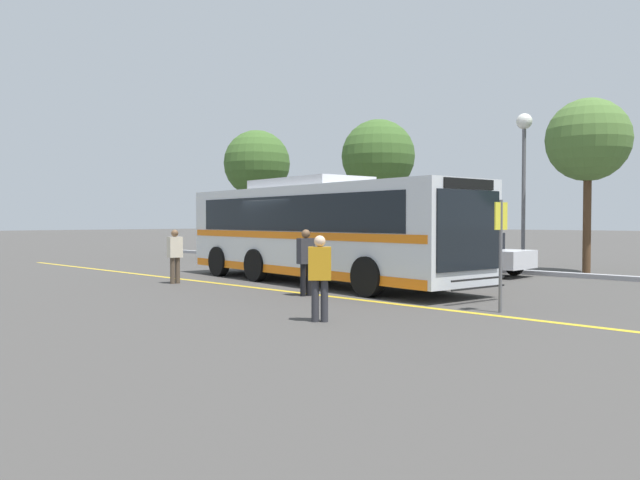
# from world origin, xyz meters

# --- Properties ---
(ground_plane) EXTENTS (220.00, 220.00, 0.00)m
(ground_plane) POSITION_xyz_m (0.00, 0.00, 0.00)
(ground_plane) COLOR #423F3D
(lane_strip_0) EXTENTS (31.00, 0.20, 0.01)m
(lane_strip_0) POSITION_xyz_m (1.20, -2.09, 0.00)
(lane_strip_0) COLOR gold
(lane_strip_0) RESTS_ON ground_plane
(curb_strip) EXTENTS (39.00, 0.36, 0.15)m
(curb_strip) POSITION_xyz_m (1.20, 7.32, 0.07)
(curb_strip) COLOR #99999E
(curb_strip) RESTS_ON ground_plane
(transit_bus) EXTENTS (11.51, 3.93, 3.15)m
(transit_bus) POSITION_xyz_m (1.19, 0.12, 1.64)
(transit_bus) COLOR silver
(transit_bus) RESTS_ON ground_plane
(parked_car_0) EXTENTS (4.71, 1.91, 1.38)m
(parked_car_0) POSITION_xyz_m (-9.14, 5.46, 0.70)
(parked_car_0) COLOR #4C3823
(parked_car_0) RESTS_ON ground_plane
(parked_car_1) EXTENTS (4.06, 2.09, 1.27)m
(parked_car_1) POSITION_xyz_m (-2.62, 5.61, 0.65)
(parked_car_1) COLOR olive
(parked_car_1) RESTS_ON ground_plane
(parked_car_2) EXTENTS (4.28, 1.96, 1.46)m
(parked_car_2) POSITION_xyz_m (2.87, 5.77, 0.73)
(parked_car_2) COLOR silver
(parked_car_2) RESTS_ON ground_plane
(pedestrian_0) EXTENTS (0.24, 0.43, 1.61)m
(pedestrian_0) POSITION_xyz_m (-1.79, -3.01, 0.91)
(pedestrian_0) COLOR brown
(pedestrian_0) RESTS_ON ground_plane
(pedestrian_1) EXTENTS (0.30, 0.46, 1.66)m
(pedestrian_1) POSITION_xyz_m (3.19, -2.43, 0.94)
(pedestrian_1) COLOR black
(pedestrian_1) RESTS_ON ground_plane
(pedestrian_2) EXTENTS (0.46, 0.45, 1.60)m
(pedestrian_2) POSITION_xyz_m (6.21, -5.03, 0.90)
(pedestrian_2) COLOR #2D2D33
(pedestrian_2) RESTS_ON ground_plane
(bus_stop_sign) EXTENTS (0.08, 0.40, 2.30)m
(bus_stop_sign) POSITION_xyz_m (8.02, -1.62, 1.46)
(bus_stop_sign) COLOR #59595E
(bus_stop_sign) RESTS_ON ground_plane
(street_lamp) EXTENTS (0.58, 0.58, 5.80)m
(street_lamp) POSITION_xyz_m (3.60, 8.39, 4.50)
(street_lamp) COLOR #59595E
(street_lamp) RESTS_ON ground_plane
(tree_0) EXTENTS (2.95, 2.95, 6.23)m
(tree_0) POSITION_xyz_m (5.53, 9.38, 4.73)
(tree_0) COLOR #513823
(tree_0) RESTS_ON ground_plane
(tree_2) EXTENTS (3.52, 3.52, 6.72)m
(tree_2) POSITION_xyz_m (-4.66, 10.15, 4.94)
(tree_2) COLOR #513823
(tree_2) RESTS_ON ground_plane
(tree_3) EXTENTS (3.68, 3.68, 6.89)m
(tree_3) POSITION_xyz_m (-12.51, 9.18, 5.03)
(tree_3) COLOR #513823
(tree_3) RESTS_ON ground_plane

